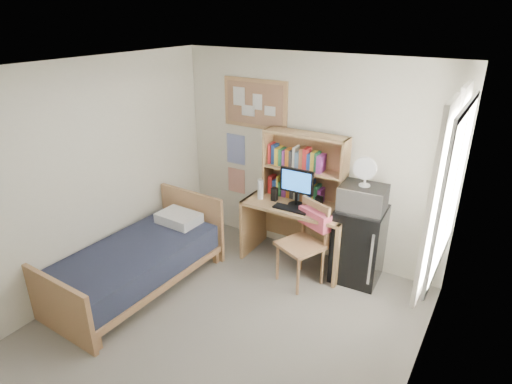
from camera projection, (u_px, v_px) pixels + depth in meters
The scene contains 25 objects.
floor at pixel (212, 340), 4.29m from camera, with size 3.60×4.20×0.02m, color gray.
ceiling at pixel (198, 73), 3.26m from camera, with size 3.60×4.20×0.02m, color white.
wall_back at pixel (308, 159), 5.41m from camera, with size 3.60×0.04×2.60m, color white.
wall_left at pixel (75, 184), 4.64m from camera, with size 0.04×4.20×2.60m, color white.
wall_right at pixel (417, 289), 2.90m from camera, with size 0.04×4.20×2.60m, color white.
window_unit at pixel (447, 188), 3.75m from camera, with size 0.10×1.40×1.70m, color white.
curtain_left at pixel (435, 204), 3.45m from camera, with size 0.04×0.55×1.70m, color white.
curtain_right at pixel (451, 174), 4.08m from camera, with size 0.04×0.55×1.70m, color white.
bulletin_board at pixel (255, 104), 5.53m from camera, with size 0.94×0.03×0.64m, color #A07454.
poster_wave at pixel (236, 149), 5.96m from camera, with size 0.30×0.01×0.42m, color #2A3FA9.
poster_japan at pixel (237, 181), 6.14m from camera, with size 0.28×0.01×0.36m, color #D54A25.
desk at pixel (297, 233), 5.47m from camera, with size 1.32×0.66×0.83m, color tan.
desk_chair at pixel (301, 245), 5.00m from camera, with size 0.51×0.51×1.02m, color tan.
mini_fridge at pixel (358, 244), 5.11m from camera, with size 0.55×0.55×0.93m, color black.
bed at pixel (137, 267), 4.99m from camera, with size 0.98×1.95×0.54m, color #1C2033.
hutch at pixel (304, 167), 5.25m from camera, with size 1.05×0.27×0.86m, color tan.
monitor at pixel (297, 188), 5.16m from camera, with size 0.43×0.03×0.46m, color black.
keyboard at pixel (291, 209), 5.14m from camera, with size 0.44×0.14×0.02m, color black.
speaker_left at pixel (274, 194), 5.36m from camera, with size 0.07×0.07×0.17m, color black.
speaker_right at pixel (319, 204), 5.08m from camera, with size 0.08×0.08×0.18m, color black.
water_bottle at pixel (260, 189), 5.40m from camera, with size 0.07×0.07×0.25m, color white.
hoodie at pixel (315, 219), 5.00m from camera, with size 0.44×0.13×0.21m, color #EF5B72.
microwave at pixel (363, 198), 4.85m from camera, with size 0.51×0.38×0.29m, color silver.
desk_fan at pixel (366, 173), 4.73m from camera, with size 0.25×0.25×0.32m, color white.
pillow at pixel (179, 218), 5.44m from camera, with size 0.52×0.36×0.12m, color white.
Camera 1 is at (2.13, -2.62, 3.05)m, focal length 30.00 mm.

